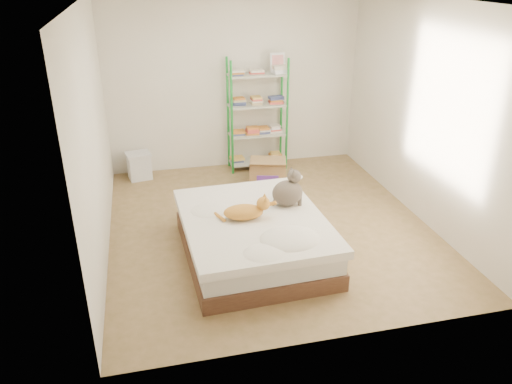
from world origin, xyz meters
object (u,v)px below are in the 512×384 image
object	(u,v)px
orange_cat	(243,210)
cardboard_box	(268,172)
grey_cat	(288,188)
bed	(253,236)
shelf_unit	(258,115)
white_bin	(139,166)

from	to	relation	value
orange_cat	cardboard_box	distance (m)	2.05
grey_cat	bed	bearing A→B (deg)	114.07
grey_cat	shelf_unit	world-z (taller)	shelf_unit
cardboard_box	white_bin	size ratio (longest dim) A/B	1.52
orange_cat	cardboard_box	world-z (taller)	orange_cat
shelf_unit	white_bin	world-z (taller)	shelf_unit
shelf_unit	grey_cat	bearing A→B (deg)	-95.16
grey_cat	white_bin	world-z (taller)	grey_cat
shelf_unit	white_bin	distance (m)	1.92
grey_cat	cardboard_box	distance (m)	1.73
shelf_unit	cardboard_box	world-z (taller)	shelf_unit
bed	shelf_unit	xyz separation A→B (m)	(0.64, 2.51, 0.61)
white_bin	cardboard_box	bearing A→B (deg)	-19.09
cardboard_box	white_bin	xyz separation A→B (m)	(-1.81, 0.63, 0.02)
orange_cat	grey_cat	distance (m)	0.60
bed	shelf_unit	size ratio (longest dim) A/B	1.09
white_bin	shelf_unit	bearing A→B (deg)	0.98
grey_cat	shelf_unit	bearing A→B (deg)	-6.36
orange_cat	shelf_unit	distance (m)	2.65
bed	white_bin	distance (m)	2.74
orange_cat	bed	bearing A→B (deg)	13.49
white_bin	grey_cat	bearing A→B (deg)	-54.77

